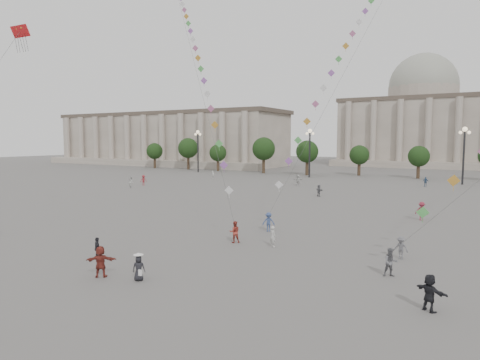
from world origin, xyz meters
The scene contains 25 objects.
ground centered at (0.00, 0.00, 0.00)m, with size 360.00×360.00×0.00m, color #565351.
hall_west centered at (-75.00, 93.89, 8.43)m, with size 84.00×26.22×17.20m.
hall_central centered at (0.00, 129.22, 14.23)m, with size 48.30×34.30×35.50m.
tree_row centered at (0.00, 78.00, 5.39)m, with size 137.12×5.12×8.00m.
lamp_post_far_west centered at (-45.00, 70.00, 7.35)m, with size 2.00×0.90×10.65m.
lamp_post_mid_west centered at (-15.00, 70.00, 7.35)m, with size 2.00×0.90×10.65m.
lamp_post_mid_east centered at (15.00, 70.00, 7.35)m, with size 2.00×0.90×10.65m.
person_crowd_0 centered at (9.49, 62.83, 0.87)m, with size 1.02×0.43×1.75m, color #355178.
person_crowd_1 centered at (-34.84, 35.87, 0.94)m, with size 0.91×0.71×1.88m, color silver.
person_crowd_2 centered at (-35.19, 39.35, 0.94)m, with size 1.21×0.70×1.88m, color maroon.
person_crowd_3 centered at (16.67, 3.28, 0.93)m, with size 1.72×0.55×1.85m, color black.
person_crowd_4 centered at (-10.95, 53.66, 0.96)m, with size 1.78×0.57×1.92m, color beige.
person_crowd_6 centered at (13.85, 12.21, 0.80)m, with size 1.03×0.59×1.60m, color #5E5E63.
person_crowd_8 centered at (13.17, 28.43, 0.96)m, with size 1.24×0.71×1.92m, color maroon.
person_crowd_10 centered at (-31.93, 57.26, 0.80)m, with size 0.59×0.38×1.61m, color silver.
person_crowd_12 centered at (-2.42, 41.01, 0.86)m, with size 1.59×0.51×1.71m, color slate.
person_crowd_13 centered at (4.61, 10.83, 0.82)m, with size 0.60×0.39×1.64m, color beige.
tourist_1 centered at (-4.49, 1.50, 0.78)m, with size 0.91×0.38×1.55m, color #232328.
tourist_2 centered at (-1.25, -1.09, 0.97)m, with size 1.79×0.57×1.93m, color maroon.
kite_flyer_0 centered at (1.34, 10.47, 0.88)m, with size 0.86×0.67×1.76m, color #9F362B.
kite_flyer_1 centered at (1.84, 15.66, 0.87)m, with size 1.13×0.65×1.75m, color #354878.
kite_flyer_2 centered at (13.99, 7.86, 0.88)m, with size 0.86×0.67×1.76m, color slate.
hat_person centered at (1.21, -0.42, 0.82)m, with size 0.88×0.77×1.69m.
dragon_kite centered at (-19.43, 6.21, 17.52)m, with size 6.06×8.55×25.51m.
kite_train_west centered at (-17.03, 29.12, 23.28)m, with size 34.77×34.80×63.92m.
Camera 1 is at (18.79, -18.78, 8.36)m, focal length 32.00 mm.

